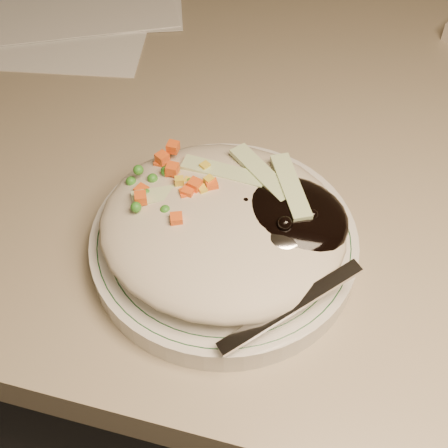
# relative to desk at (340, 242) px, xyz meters

# --- Properties ---
(desk) EXTENTS (1.40, 0.70, 0.74)m
(desk) POSITION_rel_desk_xyz_m (0.00, 0.00, 0.00)
(desk) COLOR gray
(desk) RESTS_ON ground
(plate) EXTENTS (0.22, 0.22, 0.02)m
(plate) POSITION_rel_desk_xyz_m (-0.10, -0.20, 0.21)
(plate) COLOR silver
(plate) RESTS_ON desk
(plate_rim) EXTENTS (0.20, 0.20, 0.00)m
(plate_rim) POSITION_rel_desk_xyz_m (-0.10, -0.20, 0.22)
(plate_rim) COLOR #144723
(plate_rim) RESTS_ON plate
(meal) EXTENTS (0.21, 0.19, 0.05)m
(meal) POSITION_rel_desk_xyz_m (-0.09, -0.20, 0.24)
(meal) COLOR #B4AA92
(meal) RESTS_ON plate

